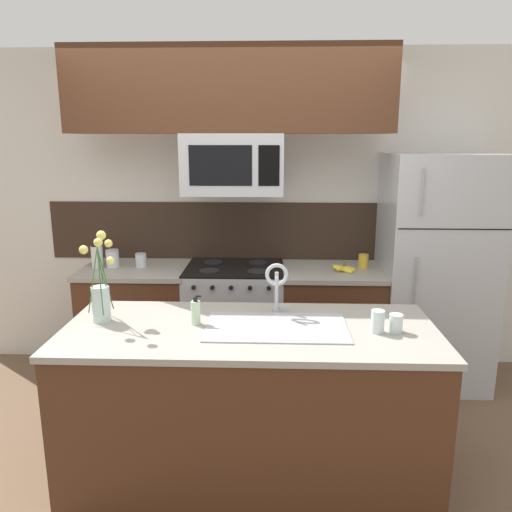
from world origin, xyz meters
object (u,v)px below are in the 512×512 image
at_px(storage_jar_tall, 97,255).
at_px(storage_jar_medium, 113,258).
at_px(sink_faucet, 277,281).
at_px(drinking_glass, 378,321).
at_px(refrigerator, 434,271).
at_px(storage_jar_short, 141,260).
at_px(microwave, 233,164).
at_px(coffee_tin, 363,261).
at_px(dish_soap_bottle, 196,312).
at_px(spare_glass, 396,323).
at_px(stove_range, 235,322).
at_px(banana_bunch, 344,269).
at_px(flower_vase, 101,296).

bearing_deg(storage_jar_tall, storage_jar_medium, 4.79).
height_order(sink_faucet, drinking_glass, sink_faucet).
distance_m(refrigerator, sink_faucet, 1.63).
bearing_deg(storage_jar_short, microwave, -3.73).
height_order(storage_jar_tall, coffee_tin, storage_jar_tall).
relative_size(storage_jar_short, coffee_tin, 0.99).
xyz_separation_m(coffee_tin, dish_soap_bottle, (-1.13, -1.26, 0.01)).
bearing_deg(drinking_glass, storage_jar_short, 140.41).
relative_size(dish_soap_bottle, drinking_glass, 1.37).
height_order(coffee_tin, sink_faucet, sink_faucet).
distance_m(refrigerator, spare_glass, 1.44).
distance_m(stove_range, storage_jar_medium, 1.10).
xyz_separation_m(refrigerator, banana_bunch, (-0.70, -0.08, 0.03)).
distance_m(stove_range, coffee_tin, 1.13).
xyz_separation_m(storage_jar_tall, sink_faucet, (1.41, -1.04, 0.10)).
xyz_separation_m(spare_glass, flower_vase, (-1.60, 0.11, 0.10)).
height_order(coffee_tin, drinking_glass, drinking_glass).
xyz_separation_m(storage_jar_tall, flower_vase, (0.44, -1.19, 0.05)).
relative_size(coffee_tin, spare_glass, 1.13).
distance_m(stove_range, storage_jar_short, 0.90).
height_order(spare_glass, flower_vase, flower_vase).
xyz_separation_m(banana_bunch, sink_faucet, (-0.52, -0.97, 0.18)).
bearing_deg(banana_bunch, storage_jar_medium, 177.59).
distance_m(storage_jar_short, flower_vase, 1.22).
distance_m(coffee_tin, drinking_glass, 1.35).
bearing_deg(storage_jar_tall, drinking_glass, -33.83).
relative_size(banana_bunch, dish_soap_bottle, 1.15).
height_order(refrigerator, coffee_tin, refrigerator).
bearing_deg(storage_jar_tall, stove_range, -0.35).
height_order(microwave, storage_jar_tall, microwave).
bearing_deg(coffee_tin, drinking_glass, -96.67).
distance_m(storage_jar_tall, storage_jar_short, 0.35).
bearing_deg(spare_glass, banana_bunch, 94.77).
distance_m(refrigerator, drinking_glass, 1.49).
height_order(microwave, flower_vase, microwave).
height_order(refrigerator, flower_vase, refrigerator).
height_order(sink_faucet, spare_glass, sink_faucet).
distance_m(sink_faucet, dish_soap_bottle, 0.49).
height_order(dish_soap_bottle, flower_vase, flower_vase).
relative_size(banana_bunch, flower_vase, 0.39).
xyz_separation_m(dish_soap_bottle, drinking_glass, (0.97, -0.08, -0.01)).
height_order(storage_jar_tall, dish_soap_bottle, storage_jar_tall).
relative_size(coffee_tin, dish_soap_bottle, 0.67).
bearing_deg(stove_range, storage_jar_tall, 179.65).
bearing_deg(storage_jar_medium, drinking_glass, -35.73).
relative_size(refrigerator, flower_vase, 3.65).
distance_m(dish_soap_bottle, flower_vase, 0.54).
height_order(storage_jar_medium, banana_bunch, storage_jar_medium).
bearing_deg(refrigerator, dish_soap_bottle, -143.57).
height_order(storage_jar_short, coffee_tin, coffee_tin).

